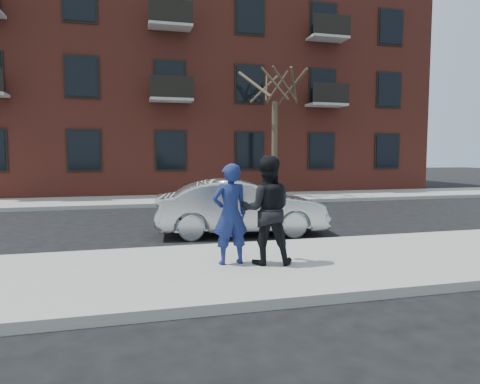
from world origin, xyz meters
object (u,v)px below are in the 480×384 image
object	(u,v)px
man_hoodie	(230,214)
man_peacoat	(267,210)
silver_sedan	(241,207)
street_tree	(275,74)

from	to	relation	value
man_hoodie	man_peacoat	size ratio (longest dim) A/B	0.93
man_hoodie	man_peacoat	distance (m)	0.63
silver_sedan	man_hoodie	bearing A→B (deg)	168.01
man_hoodie	man_peacoat	xyz separation A→B (m)	(0.61, -0.13, 0.06)
man_peacoat	man_hoodie	bearing A→B (deg)	0.81
man_hoodie	man_peacoat	bearing A→B (deg)	162.16
silver_sedan	man_peacoat	distance (m)	3.48
street_tree	silver_sedan	world-z (taller)	street_tree
man_hoodie	man_peacoat	world-z (taller)	man_peacoat
street_tree	silver_sedan	xyz separation A→B (m)	(-3.60, -7.80, -4.83)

